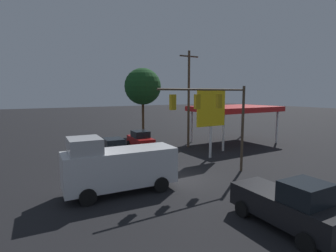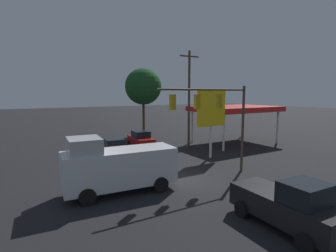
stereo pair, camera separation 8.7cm
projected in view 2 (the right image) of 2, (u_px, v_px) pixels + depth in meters
ground_plane at (182, 178)px, 19.00m from camera, size 200.00×200.00×0.00m
traffic_signal_assembly at (215, 109)px, 18.70m from camera, size 7.63×0.43×6.66m
utility_pole at (189, 97)px, 28.98m from camera, size 2.40×0.26×10.67m
gas_station_canopy at (235, 109)px, 31.93m from camera, size 9.92×6.92×4.51m
price_sign at (211, 109)px, 24.31m from camera, size 3.16×0.27×6.52m
pickup_parked at (289, 205)px, 11.77m from camera, size 2.41×5.27×2.40m
delivery_truck at (117, 166)px, 16.04m from camera, size 6.95×2.94×3.58m
sedan_far at (141, 139)px, 29.25m from camera, size 2.33×4.53×1.93m
sedan_waiting at (114, 149)px, 24.38m from camera, size 2.32×4.53×1.93m
street_tree at (143, 87)px, 37.57m from camera, size 5.25×5.25×9.66m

